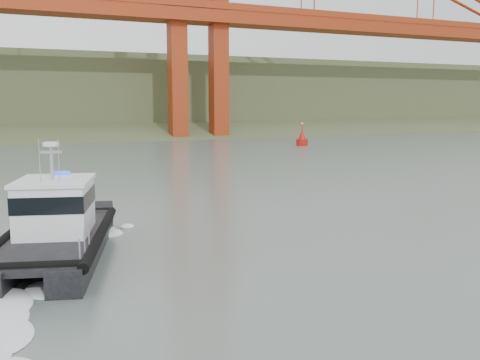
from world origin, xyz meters
The scene contains 4 objects.
ground centered at (0.00, 0.00, 0.00)m, with size 400.00×400.00×0.00m, color #505F59.
headlands centered at (0.00, 125.50, 7.05)m, with size 500.00×105.36×27.12m.
patrol_boat centered at (-9.83, 4.63, 1.30)m, with size 6.72×11.36×5.20m.
nav_buoy centered at (30.95, 52.56, 1.00)m, with size 1.82×1.82×3.79m.
Camera 1 is at (-11.70, -19.44, 6.71)m, focal length 40.00 mm.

